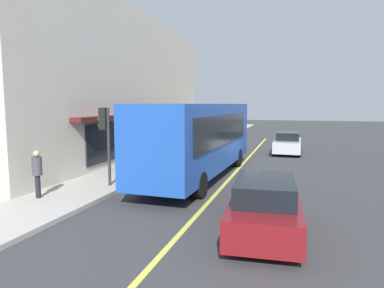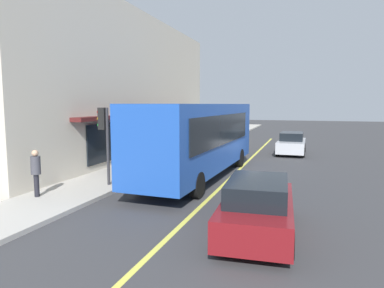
{
  "view_description": "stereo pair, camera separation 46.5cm",
  "coord_description": "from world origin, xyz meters",
  "px_view_note": "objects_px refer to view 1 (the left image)",
  "views": [
    {
      "loc": [
        -18.04,
        -2.91,
        3.49
      ],
      "look_at": [
        -2.32,
        1.81,
        1.6
      ],
      "focal_mm": 32.47,
      "sensor_mm": 36.0,
      "label": 1
    },
    {
      "loc": [
        -17.9,
        -3.35,
        3.49
      ],
      "look_at": [
        -2.32,
        1.81,
        1.6
      ],
      "focal_mm": 32.47,
      "sensor_mm": 36.0,
      "label": 2
    }
  ],
  "objects_px": {
    "bus": "(200,136)",
    "car_silver": "(288,143)",
    "traffic_light": "(105,128)",
    "car_maroon": "(265,207)",
    "pedestrian_at_corner": "(159,139)",
    "pedestrian_waiting": "(37,170)"
  },
  "relations": [
    {
      "from": "bus",
      "to": "car_silver",
      "type": "bearing_deg",
      "value": -21.67
    },
    {
      "from": "pedestrian_at_corner",
      "to": "pedestrian_waiting",
      "type": "bearing_deg",
      "value": 179.69
    },
    {
      "from": "car_maroon",
      "to": "pedestrian_waiting",
      "type": "bearing_deg",
      "value": 84.56
    },
    {
      "from": "bus",
      "to": "car_silver",
      "type": "relative_size",
      "value": 2.59
    },
    {
      "from": "bus",
      "to": "traffic_light",
      "type": "height_order",
      "value": "bus"
    },
    {
      "from": "traffic_light",
      "to": "pedestrian_waiting",
      "type": "xyz_separation_m",
      "value": [
        -2.47,
        1.3,
        -1.36
      ]
    },
    {
      "from": "traffic_light",
      "to": "pedestrian_at_corner",
      "type": "bearing_deg",
      "value": 7.99
    },
    {
      "from": "traffic_light",
      "to": "pedestrian_at_corner",
      "type": "distance_m",
      "value": 8.98
    },
    {
      "from": "traffic_light",
      "to": "car_silver",
      "type": "bearing_deg",
      "value": -28.43
    },
    {
      "from": "bus",
      "to": "pedestrian_at_corner",
      "type": "xyz_separation_m",
      "value": [
        5.54,
        4.38,
        -0.8
      ]
    },
    {
      "from": "traffic_light",
      "to": "car_maroon",
      "type": "xyz_separation_m",
      "value": [
        -3.24,
        -6.74,
        -1.79
      ]
    },
    {
      "from": "car_maroon",
      "to": "pedestrian_waiting",
      "type": "xyz_separation_m",
      "value": [
        0.77,
        8.03,
        0.44
      ]
    },
    {
      "from": "car_maroon",
      "to": "pedestrian_at_corner",
      "type": "bearing_deg",
      "value": 33.54
    },
    {
      "from": "bus",
      "to": "car_silver",
      "type": "height_order",
      "value": "bus"
    },
    {
      "from": "pedestrian_waiting",
      "to": "car_silver",
      "type": "bearing_deg",
      "value": -28.31
    },
    {
      "from": "bus",
      "to": "pedestrian_at_corner",
      "type": "bearing_deg",
      "value": 38.32
    },
    {
      "from": "traffic_light",
      "to": "pedestrian_waiting",
      "type": "relative_size",
      "value": 1.87
    },
    {
      "from": "pedestrian_waiting",
      "to": "traffic_light",
      "type": "bearing_deg",
      "value": -27.65
    },
    {
      "from": "pedestrian_at_corner",
      "to": "traffic_light",
      "type": "bearing_deg",
      "value": -172.01
    },
    {
      "from": "car_maroon",
      "to": "pedestrian_at_corner",
      "type": "xyz_separation_m",
      "value": [
        12.03,
        7.97,
        0.44
      ]
    },
    {
      "from": "car_silver",
      "to": "car_maroon",
      "type": "xyz_separation_m",
      "value": [
        -16.07,
        0.21,
        0.0
      ]
    },
    {
      "from": "bus",
      "to": "pedestrian_at_corner",
      "type": "relative_size",
      "value": 6.54
    }
  ]
}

